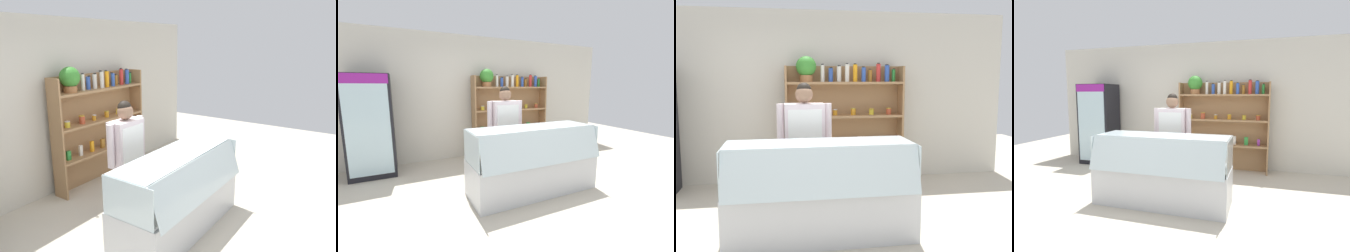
{
  "view_description": "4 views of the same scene",
  "coord_description": "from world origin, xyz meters",
  "views": [
    {
      "loc": [
        -3.13,
        -2.06,
        2.35
      ],
      "look_at": [
        0.35,
        0.31,
        1.25
      ],
      "focal_mm": 35.0,
      "sensor_mm": 36.0,
      "label": 1
    },
    {
      "loc": [
        -1.73,
        -2.83,
        1.61
      ],
      "look_at": [
        -0.19,
        0.38,
        0.97
      ],
      "focal_mm": 24.0,
      "sensor_mm": 36.0,
      "label": 2
    },
    {
      "loc": [
        -0.33,
        -3.81,
        1.69
      ],
      "look_at": [
        0.37,
        0.35,
        1.12
      ],
      "focal_mm": 40.0,
      "sensor_mm": 36.0,
      "label": 3
    },
    {
      "loc": [
        1.4,
        -3.51,
        1.59
      ],
      "look_at": [
        0.17,
        0.53,
        1.08
      ],
      "focal_mm": 28.0,
      "sensor_mm": 36.0,
      "label": 4
    }
  ],
  "objects": [
    {
      "name": "ground_plane",
      "position": [
        0.0,
        0.0,
        0.0
      ],
      "size": [
        12.0,
        12.0,
        0.0
      ],
      "primitive_type": "plane",
      "color": "beige"
    },
    {
      "name": "back_wall",
      "position": [
        0.0,
        2.18,
        1.35
      ],
      "size": [
        6.8,
        0.1,
        2.7
      ],
      "primitive_type": "cube",
      "color": "beige",
      "rests_on": "ground"
    },
    {
      "name": "shelving_unit",
      "position": [
        0.56,
        1.92,
        1.14
      ],
      "size": [
        1.83,
        0.31,
        1.98
      ],
      "color": "#9E754C",
      "rests_on": "ground"
    },
    {
      "name": "deli_display_case",
      "position": [
        0.05,
        -0.05,
        0.31
      ],
      "size": [
        1.95,
        0.77,
        1.01
      ],
      "color": "silver",
      "rests_on": "ground"
    },
    {
      "name": "shop_clerk",
      "position": [
        -0.05,
        0.7,
        0.95
      ],
      "size": [
        0.66,
        0.25,
        1.61
      ],
      "color": "#383D51",
      "rests_on": "ground"
    }
  ]
}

